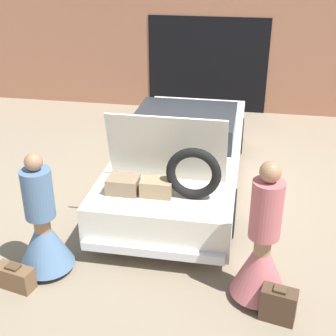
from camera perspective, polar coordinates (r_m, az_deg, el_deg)
The scene contains 7 objects.
ground_plane at distance 8.06m, azimuth 1.66°, elevation -1.73°, with size 40.00×40.00×0.00m, color #7F705B.
garage_wall_back at distance 11.29m, azimuth 4.91°, elevation 13.92°, with size 12.00×0.14×2.80m.
car at distance 7.81m, azimuth 1.72°, elevation 1.81°, with size 1.94×4.84×1.73m.
person_left at distance 5.94m, azimuth -14.99°, elevation -7.45°, with size 0.69×0.69×1.60m.
person_right at distance 5.39m, azimuth 11.36°, elevation -10.13°, with size 0.66×0.66×1.75m.
suitcase_beside_left_person at distance 6.00m, azimuth -18.18°, elevation -12.52°, with size 0.51×0.30×0.31m.
suitcase_beside_right_person at distance 5.42m, azimuth 13.30°, elevation -15.90°, with size 0.41×0.28×0.43m.
Camera 1 is at (1.04, -7.04, 3.77)m, focal length 50.00 mm.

